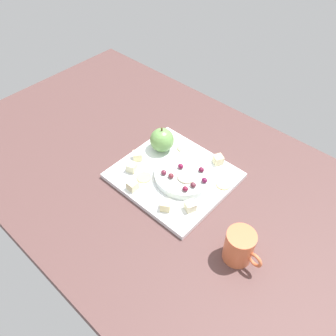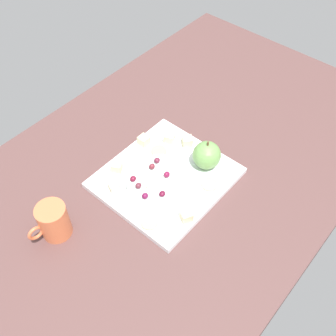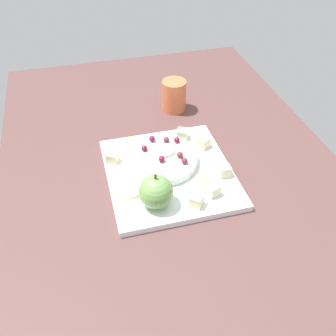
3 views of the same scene
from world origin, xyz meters
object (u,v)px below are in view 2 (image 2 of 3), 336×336
Objects in this scene: grape_6 at (157,160)px; grape_2 at (133,179)px; cheese_cube_0 at (187,141)px; cheese_cube_1 at (117,167)px; platter at (166,178)px; grape_4 at (162,194)px; cheese_cube_5 at (114,187)px; grape_0 at (167,174)px; apple_whole at (207,155)px; cheese_cube_2 at (144,141)px; grape_5 at (138,185)px; apple_slice_0 at (152,181)px; cheese_cube_3 at (186,216)px; cup at (53,221)px; cheese_cube_4 at (170,138)px; serving_dish at (161,182)px; cracker_0 at (149,222)px; grape_1 at (152,166)px; cracker_2 at (209,185)px; cracker_1 at (159,151)px; grape_3 at (145,196)px.

grape_2 is at bearing 176.71° from grape_6.
cheese_cube_0 is 1.00× the size of cheese_cube_1.
grape_4 is (-6.50, -4.59, 3.64)cm from platter.
grape_0 reaches higher than cheese_cube_5.
cheese_cube_2 is (-5.17, 17.76, -2.44)cm from apple_whole.
grape_5 is 9.39cm from grape_6.
apple_slice_0 is (1.60, 4.71, -0.38)cm from grape_4.
cheese_cube_5 is 12.66cm from grape_4.
cheese_cube_1 and cheese_cube_3 have the same top height.
grape_6 is at bearing 78.66° from platter.
cup is (-27.64, 10.68, 0.10)cm from grape_0.
grape_6 is at bearing -10.69° from cup.
apple_whole reaches higher than cheese_cube_1.
cheese_cube_0 is 1.00× the size of cheese_cube_4.
apple_whole reaches higher than cheese_cube_0.
platter is 12.07× the size of cheese_cube_0.
grape_0 is (-6.04, -13.69, 1.63)cm from cheese_cube_2.
cheese_cube_4 is (0.25, 12.93, -2.44)cm from apple_whole.
cheese_cube_2 reaches higher than serving_dish.
cracker_0 is (-6.55, -17.42, -1.13)cm from cheese_cube_1.
apple_whole is at bearing -73.75° from cheese_cube_2.
grape_1 is (-0.45, 4.66, -0.02)cm from grape_0.
cheese_cube_4 is at bearing 73.92° from cracker_2.
cup is (-34.27, 2.08, 2.86)cm from cracker_1.
serving_dish is at bearing 46.53° from grape_4.
cracker_2 is at bearing 9.58° from cheese_cube_3.
grape_3 is at bearing -169.02° from platter.
cheese_cube_2 is at bearing 129.17° from cheese_cube_0.
grape_3 is (3.66, 4.58, 2.74)cm from cracker_0.
serving_dish is 6.32cm from grape_5.
cracker_1 is 17.80cm from grape_3.
cheese_cube_1 is at bearing 79.96° from grape_5.
grape_5 is (-5.40, 2.74, 1.81)cm from serving_dish.
cracker_2 is at bearing -64.24° from platter.
grape_5 is 21.71cm from cup.
cracker_0 is at bearing -157.88° from grape_0.
platter is 19.51× the size of grape_2.
cracker_0 is (-23.63, -13.80, -1.13)cm from cheese_cube_4.
cheese_cube_3 is (0.00, -23.48, 0.00)cm from cheese_cube_1.
apple_slice_0 reaches higher than platter.
cracker_2 is at bearing -46.84° from apple_slice_0.
cheese_cube_0 is 20.28cm from grape_2.
cheese_cube_5 is 0.61× the size of cracker_2.
grape_5 is at bearing 158.34° from apple_whole.
grape_1 is at bearing 178.58° from cheese_cube_0.
apple_whole is 13.94cm from cracker_1.
apple_slice_0 is (1.96, 12.64, 1.15)cm from cheese_cube_3.
grape_5 is (-18.45, 7.33, -0.86)cm from apple_whole.
cheese_cube_0 is 1.62× the size of grape_2.
cheese_cube_1 is 0.61× the size of cracker_2.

